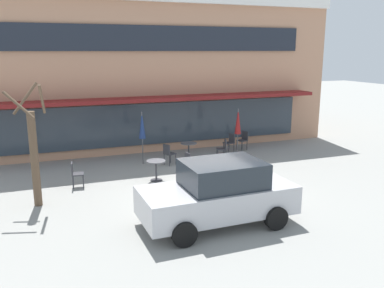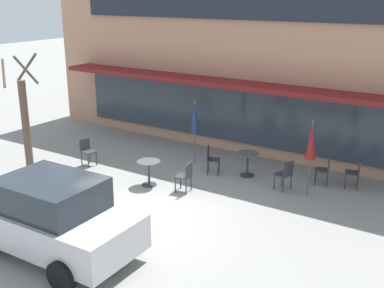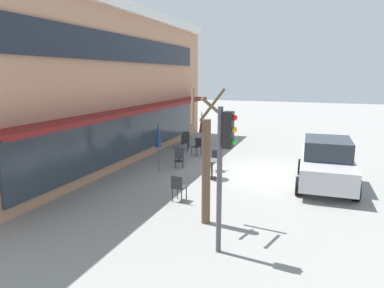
% 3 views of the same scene
% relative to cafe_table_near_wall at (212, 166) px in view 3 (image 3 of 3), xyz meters
% --- Properties ---
extents(ground_plane, '(80.00, 80.00, 0.00)m').
position_rel_cafe_table_near_wall_xyz_m(ground_plane, '(1.22, -1.77, -0.52)').
color(ground_plane, gray).
extents(building_facade, '(18.14, 9.10, 7.18)m').
position_rel_cafe_table_near_wall_xyz_m(building_facade, '(1.22, 8.19, 3.07)').
color(building_facade, tan).
rests_on(building_facade, ground).
extents(cafe_table_near_wall, '(0.70, 0.70, 0.76)m').
position_rel_cafe_table_near_wall_xyz_m(cafe_table_near_wall, '(0.00, 0.00, 0.00)').
color(cafe_table_near_wall, '#333338').
rests_on(cafe_table_near_wall, ground).
extents(cafe_table_streetside, '(0.70, 0.70, 0.76)m').
position_rel_cafe_table_near_wall_xyz_m(cafe_table_streetside, '(2.09, 2.29, 0.00)').
color(cafe_table_streetside, '#333338').
rests_on(cafe_table_streetside, ground).
extents(patio_umbrella_green_folded, '(0.28, 0.28, 2.20)m').
position_rel_cafe_table_near_wall_xyz_m(patio_umbrella_green_folded, '(0.08, 2.38, 1.11)').
color(patio_umbrella_green_folded, '#4C4C51').
rests_on(patio_umbrella_green_folded, ground).
extents(patio_umbrella_cream_folded, '(0.28, 0.28, 2.20)m').
position_rel_cafe_table_near_wall_xyz_m(patio_umbrella_cream_folded, '(4.21, 1.86, 1.11)').
color(patio_umbrella_cream_folded, '#4C4C51').
rests_on(patio_umbrella_cream_folded, ground).
extents(cafe_chair_0, '(0.50, 0.50, 0.89)m').
position_rel_cafe_table_near_wall_xyz_m(cafe_chair_0, '(3.52, 1.85, 0.01)').
color(cafe_chair_0, '#333338').
rests_on(cafe_chair_0, ground).
extents(cafe_chair_1, '(0.49, 0.49, 0.89)m').
position_rel_cafe_table_near_wall_xyz_m(cafe_chair_1, '(5.16, 3.12, 0.01)').
color(cafe_chair_1, '#333338').
rests_on(cafe_chair_1, ground).
extents(cafe_chair_2, '(0.49, 0.49, 0.89)m').
position_rel_cafe_table_near_wall_xyz_m(cafe_chair_2, '(4.34, 2.87, 0.01)').
color(cafe_chair_2, '#333338').
rests_on(cafe_chair_2, ground).
extents(cafe_chair_3, '(0.45, 0.45, 0.89)m').
position_rel_cafe_table_near_wall_xyz_m(cafe_chair_3, '(1.19, 0.18, 0.01)').
color(cafe_chair_3, '#333338').
rests_on(cafe_chair_3, ground).
extents(cafe_chair_4, '(0.44, 0.44, 0.89)m').
position_rel_cafe_table_near_wall_xyz_m(cafe_chair_4, '(-2.81, 0.28, 0.01)').
color(cafe_chair_4, '#333338').
rests_on(cafe_chair_4, ground).
extents(cafe_chair_5, '(0.53, 0.53, 0.89)m').
position_rel_cafe_table_near_wall_xyz_m(cafe_chair_5, '(1.04, 1.84, 0.01)').
color(cafe_chair_5, '#333338').
rests_on(cafe_chair_5, ground).
extents(parked_sedan, '(4.25, 2.10, 1.76)m').
position_rel_cafe_table_near_wall_xyz_m(parked_sedan, '(0.60, -4.22, 0.36)').
color(parked_sedan, '#B7B7BC').
rests_on(parked_sedan, ground).
extents(street_tree, '(1.14, 1.22, 3.73)m').
position_rel_cafe_table_near_wall_xyz_m(street_tree, '(-4.05, -1.06, 1.15)').
color(street_tree, brown).
rests_on(street_tree, ground).
extents(traffic_light_pole, '(0.26, 0.44, 3.40)m').
position_rel_cafe_table_near_wall_xyz_m(traffic_light_pole, '(-5.47, -1.93, 1.78)').
color(traffic_light_pole, '#47474C').
rests_on(traffic_light_pole, ground).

